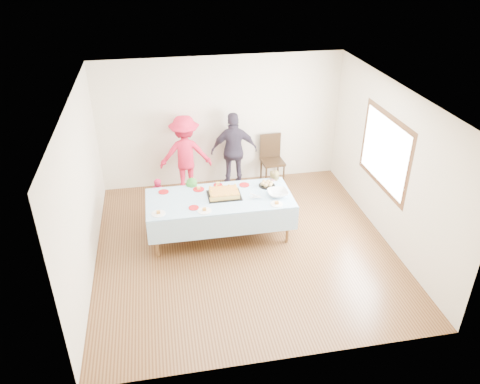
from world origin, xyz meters
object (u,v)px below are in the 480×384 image
object	(u,v)px
adult_left	(185,154)
dining_chair	(272,156)
party_table	(220,200)
birthday_cake	(224,193)

from	to	relation	value
adult_left	dining_chair	bearing A→B (deg)	-174.30
party_table	dining_chair	distance (m)	2.35
birthday_cake	party_table	bearing A→B (deg)	-152.52
dining_chair	party_table	bearing A→B (deg)	-129.78
birthday_cake	adult_left	world-z (taller)	adult_left
party_table	birthday_cake	size ratio (longest dim) A/B	4.34
party_table	dining_chair	xyz separation A→B (m)	(1.39, 1.89, -0.14)
birthday_cake	dining_chair	size ratio (longest dim) A/B	0.55
party_table	adult_left	xyz separation A→B (m)	(-0.44, 1.80, 0.09)
party_table	dining_chair	size ratio (longest dim) A/B	2.39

